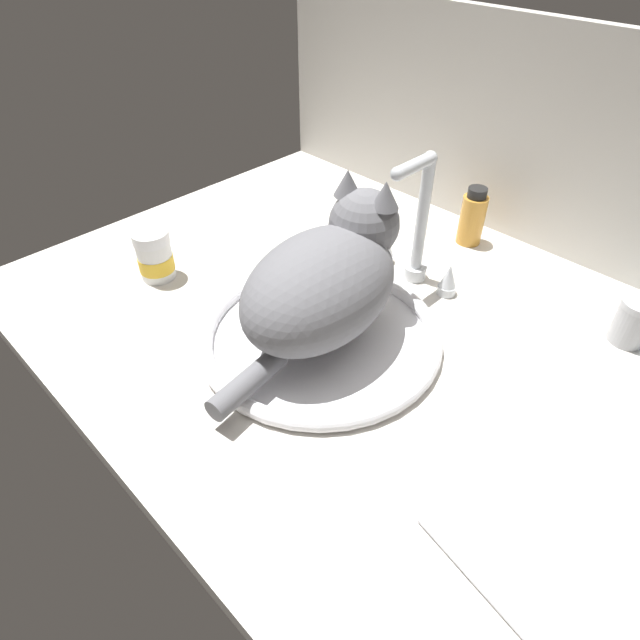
% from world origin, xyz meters
% --- Properties ---
extents(countertop, '(1.13, 0.83, 0.03)m').
position_xyz_m(countertop, '(0.00, 0.00, 0.01)').
color(countertop, silver).
rests_on(countertop, ground).
extents(backsplash_wall, '(1.13, 0.02, 0.41)m').
position_xyz_m(backsplash_wall, '(0.00, 0.43, 0.21)').
color(backsplash_wall, beige).
rests_on(backsplash_wall, ground).
extents(sink_basin, '(0.37, 0.37, 0.02)m').
position_xyz_m(sink_basin, '(-0.01, -0.07, 0.04)').
color(sink_basin, white).
rests_on(sink_basin, countertop).
extents(faucet, '(0.17, 0.11, 0.23)m').
position_xyz_m(faucet, '(-0.01, 0.16, 0.12)').
color(faucet, silver).
rests_on(faucet, countertop).
extents(cat, '(0.22, 0.39, 0.21)m').
position_xyz_m(cat, '(-0.01, -0.05, 0.14)').
color(cat, slate).
rests_on(cat, sink_basin).
extents(pill_bottle, '(0.06, 0.06, 0.09)m').
position_xyz_m(pill_bottle, '(-0.33, -0.15, 0.07)').
color(pill_bottle, white).
rests_on(pill_bottle, countertop).
extents(amber_bottle, '(0.05, 0.05, 0.11)m').
position_xyz_m(amber_bottle, '(-0.01, 0.34, 0.08)').
color(amber_bottle, gold).
rests_on(amber_bottle, countertop).
extents(metal_jar, '(0.06, 0.06, 0.07)m').
position_xyz_m(metal_jar, '(0.33, 0.26, 0.07)').
color(metal_jar, '#B2B5BA').
rests_on(metal_jar, countertop).
extents(toothbrush, '(0.18, 0.04, 0.02)m').
position_xyz_m(toothbrush, '(0.38, -0.22, 0.04)').
color(toothbrush, silver).
rests_on(toothbrush, countertop).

